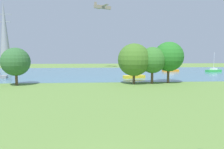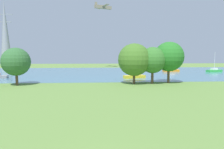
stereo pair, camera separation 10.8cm
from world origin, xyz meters
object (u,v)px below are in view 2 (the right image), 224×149
object	(u,v)px
sailboat_yellow	(134,76)
tree_east_far	(169,57)
sailboat_green	(214,70)
tree_west_far	(153,60)
sailboat_orange	(171,70)
tree_east_near	(16,62)
electricity_pylon	(5,34)
tree_west_near	(134,60)
light_aircraft	(103,7)

from	to	relation	value
sailboat_yellow	tree_east_far	bearing A→B (deg)	-57.93
sailboat_green	tree_west_far	xyz separation A→B (m)	(-24.31, -22.19, 3.71)
tree_west_far	sailboat_orange	bearing A→B (deg)	63.36
sailboat_green	tree_east_near	world-z (taller)	tree_east_near
sailboat_green	tree_east_near	xyz separation A→B (m)	(-47.60, -22.42, 3.50)
sailboat_green	tree_east_near	bearing A→B (deg)	-154.77
electricity_pylon	sailboat_yellow	bearing A→B (deg)	-43.53
tree_west_near	electricity_pylon	size ratio (longest dim) A/B	0.27
tree_west_near	tree_east_far	size ratio (longest dim) A/B	0.95
sailboat_orange	light_aircraft	bearing A→B (deg)	140.06
sailboat_orange	tree_east_near	distance (m)	42.89
sailboat_green	sailboat_yellow	bearing A→B (deg)	-152.13
tree_west_far	light_aircraft	xyz separation A→B (m)	(-7.80, 40.49, 17.90)
sailboat_orange	electricity_pylon	xyz separation A→B (m)	(-59.37, 27.90, 12.76)
sailboat_green	sailboat_yellow	world-z (taller)	sailboat_yellow
sailboat_yellow	tree_east_near	bearing A→B (deg)	-158.12
sailboat_orange	tree_east_far	world-z (taller)	tree_east_far
tree_east_near	tree_east_far	size ratio (longest dim) A/B	0.85
sailboat_orange	sailboat_green	size ratio (longest dim) A/B	1.21
sailboat_yellow	electricity_pylon	world-z (taller)	electricity_pylon
sailboat_green	tree_west_near	world-z (taller)	tree_west_near
sailboat_yellow	tree_east_far	xyz separation A→B (m)	(4.86, -7.75, 4.30)
sailboat_yellow	tree_east_near	size ratio (longest dim) A/B	1.18
sailboat_green	electricity_pylon	size ratio (longest dim) A/B	0.22
sailboat_orange	tree_west_near	xyz separation A→B (m)	(-15.26, -23.86, 3.78)
sailboat_orange	light_aircraft	distance (m)	33.66
sailboat_yellow	tree_west_near	xyz separation A→B (m)	(-1.56, -8.38, 3.78)
sailboat_green	tree_east_far	bearing A→B (deg)	-134.53
tree_east_near	tree_west_far	xyz separation A→B (m)	(23.28, 0.23, 0.21)
sailboat_green	sailboat_yellow	distance (m)	29.44
electricity_pylon	sailboat_orange	bearing A→B (deg)	-25.17
tree_east_near	light_aircraft	bearing A→B (deg)	69.18
tree_west_far	tree_east_far	bearing A→B (deg)	12.20
tree_east_near	tree_west_near	world-z (taller)	tree_west_near
sailboat_yellow	light_aircraft	xyz separation A→B (m)	(-6.09, 32.06, 21.59)
sailboat_yellow	tree_east_far	world-z (taller)	sailboat_yellow
sailboat_orange	light_aircraft	size ratio (longest dim) A/B	0.86
tree_west_far	electricity_pylon	xyz separation A→B (m)	(-47.37, 51.81, 9.06)
sailboat_orange	sailboat_yellow	xyz separation A→B (m)	(-13.70, -15.48, 0.01)
electricity_pylon	light_aircraft	xyz separation A→B (m)	(39.57, -11.33, 8.84)
tree_west_near	light_aircraft	xyz separation A→B (m)	(-4.53, 40.44, 17.82)
tree_east_near	tree_west_near	distance (m)	20.02
sailboat_yellow	electricity_pylon	distance (m)	64.26
tree_west_near	tree_west_far	xyz separation A→B (m)	(3.26, -0.05, -0.08)
tree_west_far	electricity_pylon	size ratio (longest dim) A/B	0.25
tree_east_far	sailboat_orange	bearing A→B (deg)	69.15
tree_west_far	tree_east_near	bearing A→B (deg)	-179.43
sailboat_yellow	sailboat_green	bearing A→B (deg)	27.87
tree_east_near	electricity_pylon	size ratio (longest dim) A/B	0.24
light_aircraft	tree_west_near	bearing A→B (deg)	-83.60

